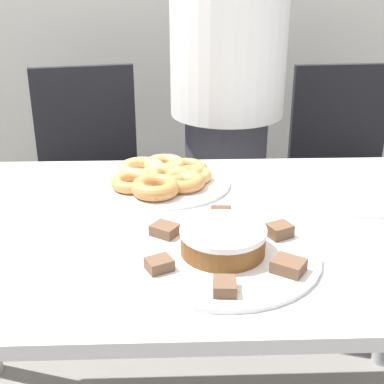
{
  "coord_description": "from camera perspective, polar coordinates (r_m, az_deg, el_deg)",
  "views": [
    {
      "loc": [
        -0.04,
        -1.1,
        1.29
      ],
      "look_at": [
        -0.0,
        0.04,
        0.79
      ],
      "focal_mm": 50.0,
      "sensor_mm": 36.0,
      "label": 1
    }
  ],
  "objects": [
    {
      "name": "lamington_4",
      "position": [
        1.16,
        9.31,
        -4.06
      ],
      "size": [
        0.06,
        0.06,
        0.03
      ],
      "rotation": [
        0.0,
        0.0,
        6.74
      ],
      "color": "brown",
      "rests_on": "plate_cake"
    },
    {
      "name": "donut_1",
      "position": [
        1.39,
        -0.94,
        1.15
      ],
      "size": [
        0.11,
        0.11,
        0.03
      ],
      "color": "#C68447",
      "rests_on": "plate_donuts"
    },
    {
      "name": "donut_4",
      "position": [
        1.5,
        -2.96,
        2.93
      ],
      "size": [
        0.12,
        0.12,
        0.03
      ],
      "color": "#E5AD66",
      "rests_on": "plate_donuts"
    },
    {
      "name": "donut_3",
      "position": [
        1.47,
        -0.74,
        2.41
      ],
      "size": [
        0.13,
        0.13,
        0.03
      ],
      "color": "#C68447",
      "rests_on": "plate_donuts"
    },
    {
      "name": "lamington_1",
      "position": [
        1.03,
        -3.51,
        -7.69
      ],
      "size": [
        0.06,
        0.06,
        0.02
      ],
      "rotation": [
        0.0,
        0.0,
        3.6
      ],
      "color": "brown",
      "rests_on": "plate_cake"
    },
    {
      "name": "frosted_cake",
      "position": [
        1.08,
        3.32,
        -5.13
      ],
      "size": [
        0.17,
        0.17,
        0.05
      ],
      "color": "brown",
      "rests_on": "plate_cake"
    },
    {
      "name": "office_chair_right",
      "position": [
        2.21,
        16.02,
        0.06
      ],
      "size": [
        0.47,
        0.47,
        0.92
      ],
      "rotation": [
        0.0,
        0.0,
        0.07
      ],
      "color": "black",
      "rests_on": "ground_plane"
    },
    {
      "name": "plate_cake",
      "position": [
        1.09,
        3.28,
        -6.62
      ],
      "size": [
        0.4,
        0.4,
        0.01
      ],
      "color": "white",
      "rests_on": "table"
    },
    {
      "name": "lamington_0",
      "position": [
        1.15,
        -2.92,
        -4.05
      ],
      "size": [
        0.07,
        0.07,
        0.02
      ],
      "rotation": [
        0.0,
        0.0,
        2.55
      ],
      "color": "brown",
      "rests_on": "plate_cake"
    },
    {
      "name": "person_standing",
      "position": [
        1.89,
        3.75,
        9.59
      ],
      "size": [
        0.39,
        0.39,
        1.6
      ],
      "color": "#383842",
      "rests_on": "ground_plane"
    },
    {
      "name": "donut_5",
      "position": [
        1.48,
        -5.39,
        2.51
      ],
      "size": [
        0.13,
        0.13,
        0.03
      ],
      "color": "#E5AD66",
      "rests_on": "plate_donuts"
    },
    {
      "name": "donut_2",
      "position": [
        1.43,
        0.13,
        1.83
      ],
      "size": [
        0.1,
        0.1,
        0.03
      ],
      "color": "tan",
      "rests_on": "plate_donuts"
    },
    {
      "name": "table",
      "position": [
        1.28,
        0.19,
        -7.03
      ],
      "size": [
        1.46,
        0.84,
        0.73
      ],
      "color": "silver",
      "rests_on": "ground_plane"
    },
    {
      "name": "plate_donuts",
      "position": [
        1.44,
        -2.48,
        1.0
      ],
      "size": [
        0.33,
        0.33,
        0.01
      ],
      "color": "white",
      "rests_on": "table"
    },
    {
      "name": "lamington_2",
      "position": [
        0.96,
        3.51,
        -10.0
      ],
      "size": [
        0.04,
        0.05,
        0.02
      ],
      "rotation": [
        0.0,
        0.0,
        4.65
      ],
      "color": "brown",
      "rests_on": "plate_cake"
    },
    {
      "name": "napkin",
      "position": [
        1.35,
        18.6,
        -1.79
      ],
      "size": [
        0.12,
        0.1,
        0.01
      ],
      "color": "white",
      "rests_on": "table"
    },
    {
      "name": "office_chair_left",
      "position": [
        2.13,
        -10.54,
        -0.33
      ],
      "size": [
        0.52,
        0.52,
        0.92
      ],
      "rotation": [
        0.0,
        0.0,
        0.2
      ],
      "color": "black",
      "rests_on": "ground_plane"
    },
    {
      "name": "donut_6",
      "position": [
        1.39,
        -6.37,
        1.06
      ],
      "size": [
        0.11,
        0.11,
        0.03
      ],
      "color": "#D18E4C",
      "rests_on": "plate_donuts"
    },
    {
      "name": "lamington_3",
      "position": [
        1.04,
        10.26,
        -7.74
      ],
      "size": [
        0.08,
        0.07,
        0.02
      ],
      "rotation": [
        0.0,
        0.0,
        5.7
      ],
      "color": "brown",
      "rests_on": "plate_cake"
    },
    {
      "name": "donut_0",
      "position": [
        1.43,
        -2.5,
        1.73
      ],
      "size": [
        0.11,
        0.11,
        0.03
      ],
      "color": "tan",
      "rests_on": "plate_donuts"
    },
    {
      "name": "donut_7",
      "position": [
        1.35,
        -3.91,
        0.52
      ],
      "size": [
        0.12,
        0.12,
        0.04
      ],
      "color": "#C68447",
      "rests_on": "plate_donuts"
    },
    {
      "name": "lamington_5",
      "position": [
        1.21,
        3.14,
        -2.52
      ],
      "size": [
        0.05,
        0.06,
        0.03
      ],
      "rotation": [
        0.0,
        0.0,
        7.79
      ],
      "color": "brown",
      "rests_on": "plate_cake"
    }
  ]
}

